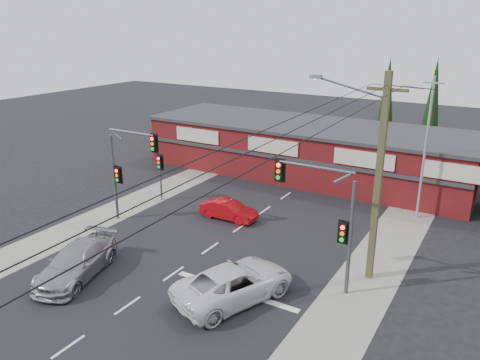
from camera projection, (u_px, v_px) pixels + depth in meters
The scene contains 18 objects.
ground at pixel (194, 260), 24.83m from camera, with size 120.00×120.00×0.00m, color black.
road_strip at pixel (242, 226), 28.90m from camera, with size 14.00×70.00×0.01m, color black.
verge_left at pixel (138, 201), 33.03m from camera, with size 3.00×70.00×0.02m, color gray.
verge_right at pixel (380, 260), 24.77m from camera, with size 3.00×70.00×0.02m, color gray.
stop_line at pixel (235, 291), 21.91m from camera, with size 6.50×0.35×0.01m, color silver.
white_suv at pixel (234, 283), 21.10m from camera, with size 2.66×5.77×1.60m, color silver.
silver_suv at pixel (77, 262), 22.97m from camera, with size 2.18×5.37×1.56m, color #9B9EA0.
red_sedan at pixel (228, 210), 29.85m from camera, with size 1.30×3.72×1.23m, color #A70A10.
lane_dashes at pixel (193, 260), 24.75m from camera, with size 0.12×37.40×0.01m.
shop_building at pixel (305, 149), 38.47m from camera, with size 27.30×8.40×4.22m.
conifer_near at pixel (386, 101), 40.94m from camera, with size 1.80×1.80×9.25m.
conifer_far at pixel (433, 101), 40.87m from camera, with size 1.80×1.80×9.25m.
traffic_mast_left at pixel (126, 162), 28.34m from camera, with size 3.77×0.27×5.97m.
traffic_mast_right at pixel (328, 210), 21.06m from camera, with size 3.96×0.27×5.97m.
pedestal_signal at pixel (160, 168), 32.46m from camera, with size 0.55×0.27×3.38m.
utility_pole at pixel (376, 173), 21.49m from camera, with size 4.38×0.59×10.00m.
steel_pole at pixel (426, 147), 28.74m from camera, with size 1.20×0.16×9.00m.
power_lines at pixel (345, 113), 15.83m from camera, with size 2.01×29.00×1.22m.
Camera 1 is at (13.47, -17.81, 11.91)m, focal length 35.00 mm.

